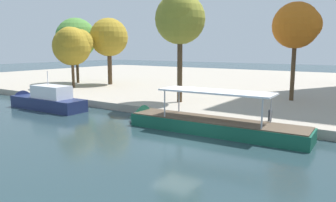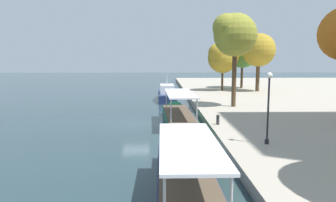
{
  "view_description": "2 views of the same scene",
  "coord_description": "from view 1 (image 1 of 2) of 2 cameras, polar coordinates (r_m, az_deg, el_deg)",
  "views": [
    {
      "loc": [
        10.4,
        -16.42,
        5.95
      ],
      "look_at": [
        -4.64,
        5.87,
        1.58
      ],
      "focal_mm": 34.96,
      "sensor_mm": 36.0,
      "label": 1
    },
    {
      "loc": [
        29.2,
        2.42,
        6.09
      ],
      "look_at": [
        -4.5,
        3.09,
        1.59
      ],
      "focal_mm": 34.1,
      "sensor_mm": 36.0,
      "label": 2
    }
  ],
  "objects": [
    {
      "name": "ground_plane",
      "position": [
        20.32,
        1.6,
        -7.79
      ],
      "size": [
        220.0,
        220.0,
        0.0
      ],
      "primitive_type": "plane",
      "color": "#23383D"
    },
    {
      "name": "dock_promenade",
      "position": [
        51.66,
        22.21,
        2.32
      ],
      "size": [
        120.0,
        55.0,
        0.69
      ],
      "primitive_type": "cube",
      "color": "#A39989",
      "rests_on": "ground_plane"
    },
    {
      "name": "motor_yacht_0",
      "position": [
        34.56,
        -20.76,
        -0.1
      ],
      "size": [
        9.66,
        2.61,
        4.49
      ],
      "rotation": [
        0.0,
        0.0,
        3.16
      ],
      "color": "navy",
      "rests_on": "ground_plane"
    },
    {
      "name": "tour_boat_1",
      "position": [
        23.75,
        6.12,
        -4.34
      ],
      "size": [
        14.2,
        3.08,
        3.94
      ],
      "rotation": [
        0.0,
        0.0,
        3.18
      ],
      "color": "#14513D",
      "rests_on": "ground_plane"
    },
    {
      "name": "mooring_bollard_1",
      "position": [
        24.91,
        17.35,
        -2.32
      ],
      "size": [
        0.28,
        0.28,
        0.84
      ],
      "color": "#2D2D33",
      "rests_on": "dock_promenade"
    },
    {
      "name": "tree_1",
      "position": [
        31.65,
        1.86,
        14.28
      ],
      "size": [
        4.79,
        4.99,
        10.38
      ],
      "color": "#4C3823",
      "rests_on": "dock_promenade"
    },
    {
      "name": "tree_2",
      "position": [
        35.08,
        21.82,
        12.23
      ],
      "size": [
        4.76,
        4.53,
        9.72
      ],
      "color": "#4C3823",
      "rests_on": "dock_promenade"
    },
    {
      "name": "tree_3",
      "position": [
        48.48,
        -10.1,
        10.98
      ],
      "size": [
        5.43,
        5.43,
        9.5
      ],
      "color": "#4C3823",
      "rests_on": "dock_promenade"
    },
    {
      "name": "tree_4",
      "position": [
        45.35,
        -16.21,
        9.45
      ],
      "size": [
        5.04,
        5.26,
        8.0
      ],
      "color": "#4C3823",
      "rests_on": "dock_promenade"
    },
    {
      "name": "tree_5",
      "position": [
        51.54,
        -15.82,
        10.5
      ],
      "size": [
        5.99,
        5.99,
        9.69
      ],
      "color": "#4C3823",
      "rests_on": "dock_promenade"
    }
  ]
}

